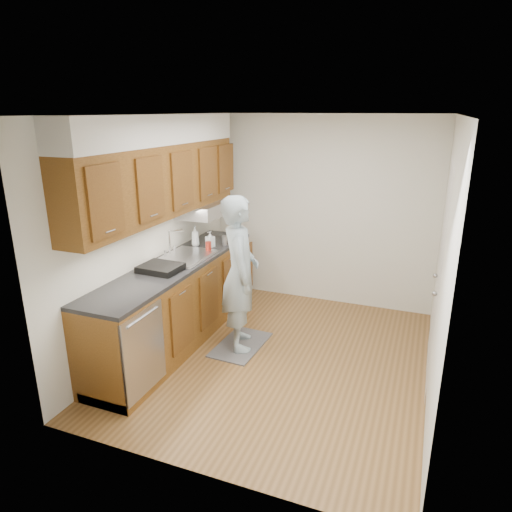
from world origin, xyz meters
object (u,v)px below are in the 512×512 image
(person, at_px, (240,264))
(steel_can, at_px, (224,240))
(dish_rack, at_px, (161,268))
(soap_bottle_b, at_px, (210,239))
(soda_can, at_px, (208,247))
(soap_bottle_a, at_px, (195,236))

(person, bearing_deg, steel_can, 9.87)
(person, height_order, steel_can, person)
(steel_can, distance_m, dish_rack, 1.13)
(steel_can, bearing_deg, person, -54.07)
(soap_bottle_b, bearing_deg, soda_can, -69.05)
(person, height_order, dish_rack, person)
(soap_bottle_b, bearing_deg, person, -41.54)
(soap_bottle_a, height_order, steel_can, soap_bottle_a)
(soap_bottle_b, distance_m, dish_rack, 0.98)
(soap_bottle_a, distance_m, soap_bottle_b, 0.19)
(person, relative_size, soap_bottle_b, 9.85)
(soda_can, relative_size, steel_can, 1.06)
(person, distance_m, soda_can, 0.67)
(soap_bottle_a, xyz_separation_m, soda_can, (0.27, -0.17, -0.06))
(soda_can, bearing_deg, soap_bottle_a, 147.08)
(soap_bottle_a, relative_size, soap_bottle_b, 1.28)
(soda_can, height_order, steel_can, soda_can)
(person, relative_size, soap_bottle_a, 7.67)
(steel_can, relative_size, dish_rack, 0.29)
(soap_bottle_b, distance_m, steel_can, 0.19)
(soda_can, bearing_deg, steel_can, 80.48)
(steel_can, bearing_deg, dish_rack, -101.03)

